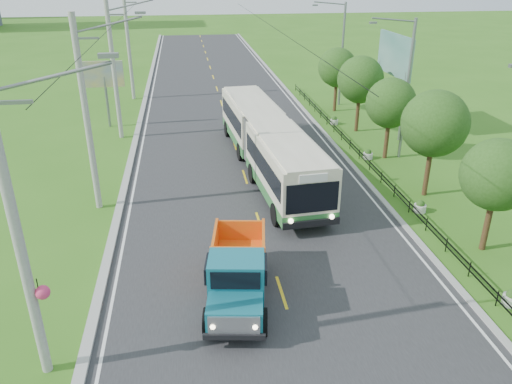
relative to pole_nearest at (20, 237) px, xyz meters
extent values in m
plane|color=#336919|center=(8.24, 3.00, -4.94)|extent=(240.00, 240.00, 0.00)
cube|color=#28282B|center=(8.24, 23.00, -4.93)|extent=(14.00, 120.00, 0.02)
cube|color=#9E9E99|center=(1.04, 23.00, -4.86)|extent=(0.40, 120.00, 0.15)
cube|color=#9E9E99|center=(15.39, 23.00, -4.89)|extent=(0.30, 120.00, 0.10)
cube|color=silver|center=(1.59, 23.00, -4.91)|extent=(0.12, 120.00, 0.00)
cube|color=silver|center=(14.89, 23.00, -4.91)|extent=(0.12, 120.00, 0.00)
cube|color=yellow|center=(8.24, 3.00, -4.91)|extent=(0.12, 2.20, 0.00)
cube|color=black|center=(16.24, 17.00, -4.64)|extent=(0.04, 40.00, 0.60)
cylinder|color=gray|center=(-0.06, 0.00, 0.06)|extent=(0.32, 0.32, 10.00)
cube|color=slate|center=(0.44, 0.00, 3.86)|extent=(1.20, 0.10, 0.10)
cube|color=slate|center=(3.04, 0.00, 4.96)|extent=(0.50, 0.18, 0.12)
sphere|color=#D83366|center=(0.29, 0.00, -1.94)|extent=(0.44, 0.44, 0.44)
cylinder|color=gray|center=(-0.06, 12.00, 0.06)|extent=(0.32, 0.32, 10.00)
cube|color=slate|center=(0.44, 12.00, 3.86)|extent=(1.20, 0.10, 0.10)
cube|color=slate|center=(3.04, 12.00, 4.96)|extent=(0.50, 0.18, 0.12)
cylinder|color=gray|center=(-0.06, 24.00, 0.06)|extent=(0.32, 0.32, 10.00)
cube|color=slate|center=(0.44, 24.00, 3.86)|extent=(1.20, 0.10, 0.10)
cylinder|color=gray|center=(-0.06, 36.00, 0.06)|extent=(0.32, 0.32, 10.00)
cube|color=slate|center=(0.44, 36.00, 3.86)|extent=(1.20, 0.10, 0.10)
cylinder|color=#382314|center=(18.04, 5.00, -3.45)|extent=(0.28, 0.28, 2.97)
sphere|color=#224814|center=(18.04, 5.00, -1.23)|extent=(3.18, 3.18, 3.18)
sphere|color=#224814|center=(18.24, 5.50, -1.86)|extent=(2.33, 2.33, 2.33)
cylinder|color=#382314|center=(18.04, 11.00, -3.26)|extent=(0.28, 0.28, 3.36)
sphere|color=#224814|center=(18.04, 11.00, -0.74)|extent=(3.60, 3.60, 3.60)
sphere|color=#224814|center=(18.24, 11.50, -1.46)|extent=(2.64, 2.64, 2.64)
cylinder|color=#382314|center=(18.04, 17.00, -3.42)|extent=(0.28, 0.28, 3.02)
sphere|color=#224814|center=(18.04, 17.00, -1.16)|extent=(3.24, 3.24, 3.24)
sphere|color=#224814|center=(18.24, 17.50, -1.80)|extent=(2.38, 2.38, 2.38)
cylinder|color=#382314|center=(18.04, 23.00, -3.31)|extent=(0.28, 0.28, 3.25)
sphere|color=#224814|center=(18.04, 23.00, -0.88)|extent=(3.48, 3.48, 3.48)
sphere|color=#224814|center=(18.24, 23.50, -1.57)|extent=(2.55, 2.55, 2.55)
cylinder|color=#382314|center=(18.04, 29.00, -3.40)|extent=(0.28, 0.28, 3.08)
sphere|color=#224814|center=(18.04, 29.00, -1.09)|extent=(3.30, 3.30, 3.30)
sphere|color=#224814|center=(18.24, 29.50, -1.75)|extent=(2.42, 2.42, 2.42)
cylinder|color=slate|center=(19.04, 17.00, -0.44)|extent=(0.20, 0.20, 9.00)
cylinder|color=slate|center=(17.64, 17.00, 3.96)|extent=(2.80, 0.10, 0.34)
cube|color=slate|center=(16.34, 17.00, 3.81)|extent=(0.45, 0.16, 0.12)
cylinder|color=slate|center=(19.04, 31.00, -0.44)|extent=(0.20, 0.20, 9.00)
cylinder|color=slate|center=(17.64, 31.00, 3.96)|extent=(2.80, 0.10, 0.34)
cube|color=slate|center=(16.34, 31.00, 3.81)|extent=(0.45, 0.16, 0.12)
cylinder|color=silver|center=(16.84, 1.00, -4.74)|extent=(0.64, 0.64, 0.40)
sphere|color=#224814|center=(16.84, 1.00, -4.49)|extent=(0.44, 0.44, 0.44)
cylinder|color=silver|center=(16.84, 9.00, -4.74)|extent=(0.64, 0.64, 0.40)
sphere|color=#224814|center=(16.84, 9.00, -4.49)|extent=(0.44, 0.44, 0.44)
cylinder|color=silver|center=(16.84, 17.00, -4.74)|extent=(0.64, 0.64, 0.40)
sphere|color=#224814|center=(16.84, 17.00, -4.49)|extent=(0.44, 0.44, 0.44)
cylinder|color=silver|center=(16.84, 25.00, -4.74)|extent=(0.64, 0.64, 0.40)
sphere|color=#224814|center=(16.84, 25.00, -4.49)|extent=(0.44, 0.44, 0.44)
cylinder|color=slate|center=(-1.26, 27.00, -2.94)|extent=(0.20, 0.20, 4.00)
cube|color=yellow|center=(-1.26, 27.00, -0.74)|extent=(3.00, 0.15, 2.00)
cylinder|color=slate|center=(20.54, 20.50, -2.44)|extent=(0.24, 0.24, 5.00)
cylinder|color=slate|center=(20.54, 25.50, -2.44)|extent=(0.24, 0.24, 5.00)
cube|color=#144C47|center=(20.54, 23.00, 0.86)|extent=(0.20, 6.00, 3.00)
cube|color=#2D7034|center=(10.11, 11.37, -4.04)|extent=(3.46, 8.65, 0.62)
cube|color=beige|center=(10.11, 11.37, -2.64)|extent=(3.46, 8.65, 2.18)
cube|color=black|center=(10.11, 11.37, -2.63)|extent=(3.46, 7.98, 1.07)
cube|color=#2D7034|center=(9.40, 20.65, -4.04)|extent=(3.42, 8.09, 0.62)
cube|color=beige|center=(9.40, 20.65, -2.64)|extent=(3.42, 8.09, 2.18)
cube|color=black|center=(9.40, 20.65, -2.63)|extent=(3.41, 7.42, 1.07)
cube|color=#4C4C4C|center=(9.74, 16.15, -2.95)|extent=(2.73, 1.33, 2.68)
cube|color=black|center=(10.44, 7.13, -2.83)|extent=(2.54, 0.26, 1.47)
cylinder|color=black|center=(9.05, 8.63, -4.35)|extent=(0.45, 1.20, 1.17)
cylinder|color=black|center=(11.59, 8.83, -4.35)|extent=(0.45, 1.20, 1.17)
cylinder|color=black|center=(8.62, 14.14, -4.35)|extent=(0.45, 1.20, 1.17)
cylinder|color=black|center=(11.16, 14.34, -4.35)|extent=(0.45, 1.20, 1.17)
cylinder|color=black|center=(8.33, 17.97, -4.35)|extent=(0.45, 1.20, 1.17)
cylinder|color=black|center=(10.87, 18.16, -4.35)|extent=(0.45, 1.20, 1.17)
cylinder|color=black|center=(7.93, 23.14, -4.35)|extent=(0.45, 1.20, 1.17)
cylinder|color=black|center=(10.47, 23.34, -4.35)|extent=(0.45, 1.20, 1.17)
cube|color=#136476|center=(6.14, 0.69, -3.93)|extent=(2.10, 1.57, 0.92)
cube|color=#136476|center=(6.35, 2.05, -3.47)|extent=(2.22, 1.76, 1.84)
cube|color=black|center=(6.35, 2.05, -3.01)|extent=(2.38, 1.52, 0.64)
cube|color=black|center=(6.46, 2.78, -4.34)|extent=(1.75, 5.59, 0.23)
cube|color=#D94A14|center=(6.70, 4.32, -3.42)|extent=(2.51, 3.05, 1.20)
cylinder|color=black|center=(5.21, 1.01, -4.43)|extent=(0.47, 1.05, 1.01)
cylinder|color=black|center=(7.12, 0.72, -4.43)|extent=(0.47, 1.05, 1.01)
cylinder|color=black|center=(5.77, 4.65, -4.43)|extent=(0.47, 1.05, 1.01)
cylinder|color=black|center=(7.68, 4.35, -4.43)|extent=(0.47, 1.05, 1.01)
camera|label=1|loc=(4.88, -13.14, 7.06)|focal=35.00mm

